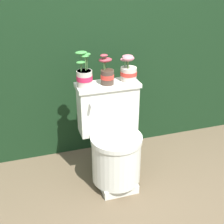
{
  "coord_description": "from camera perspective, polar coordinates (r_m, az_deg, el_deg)",
  "views": [
    {
      "loc": [
        -0.62,
        -1.82,
        1.59
      ],
      "look_at": [
        -0.01,
        0.1,
        0.58
      ],
      "focal_mm": 50.0,
      "sensor_mm": 36.0,
      "label": 1
    }
  ],
  "objects": [
    {
      "name": "hedge_backdrop",
      "position": [
        3.11,
        -5.45,
        10.21
      ],
      "size": [
        3.28,
        1.05,
        1.45
      ],
      "color": "black",
      "rests_on": "ground"
    },
    {
      "name": "ground_plane",
      "position": [
        2.5,
        0.98,
        -13.07
      ],
      "size": [
        12.0,
        12.0,
        0.0
      ],
      "primitive_type": "plane",
      "color": "brown"
    },
    {
      "name": "potted_plant_left",
      "position": [
        2.2,
        -5.1,
        6.65
      ],
      "size": [
        0.11,
        0.12,
        0.25
      ],
      "color": "beige",
      "rests_on": "toilet"
    },
    {
      "name": "potted_plant_midleft",
      "position": [
        2.24,
        -0.93,
        7.02
      ],
      "size": [
        0.1,
        0.11,
        0.22
      ],
      "color": "#47382D",
      "rests_on": "toilet"
    },
    {
      "name": "toilet",
      "position": [
        2.35,
        0.23,
        -5.39
      ],
      "size": [
        0.47,
        0.49,
        0.77
      ],
      "color": "silver",
      "rests_on": "ground"
    },
    {
      "name": "potted_plant_middle",
      "position": [
        2.31,
        3.0,
        7.57
      ],
      "size": [
        0.12,
        0.12,
        0.2
      ],
      "color": "beige",
      "rests_on": "toilet"
    }
  ]
}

